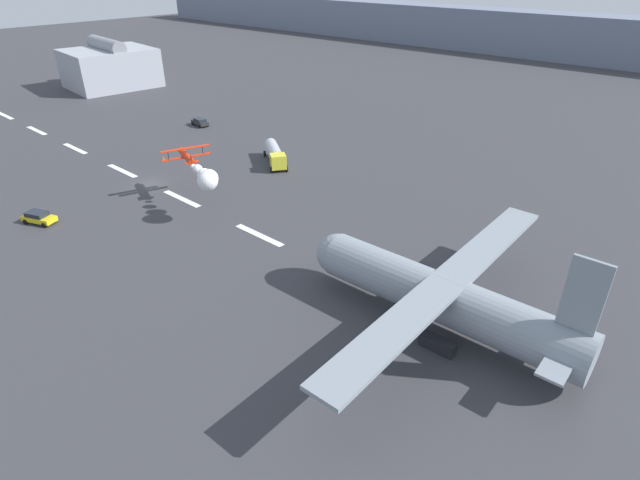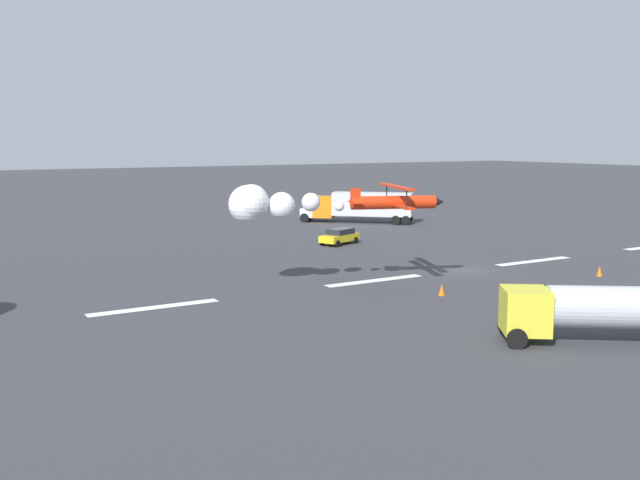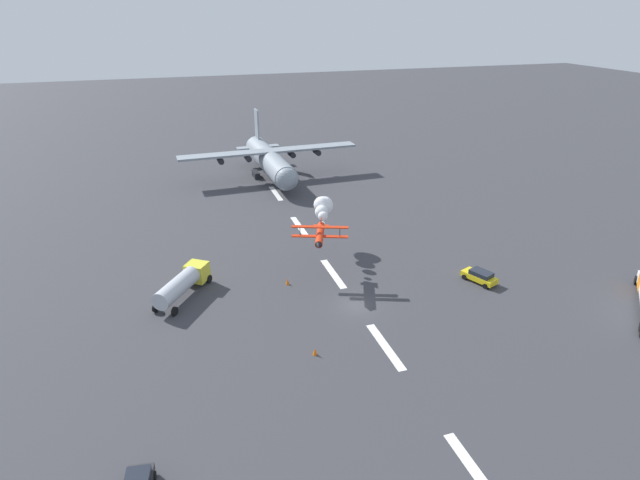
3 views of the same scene
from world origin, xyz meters
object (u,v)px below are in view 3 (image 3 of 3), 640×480
(traffic_cone_near, at_px, (315,351))
(traffic_cone_far, at_px, (288,282))
(stunt_biplane_red, at_px, (322,211))
(fuel_tanker_truck, at_px, (183,283))
(cargo_transport_plane, at_px, (271,162))
(followme_car_yellow, at_px, (480,276))

(traffic_cone_near, bearing_deg, traffic_cone_far, -3.52)
(stunt_biplane_red, relative_size, fuel_tanker_truck, 1.61)
(traffic_cone_near, bearing_deg, stunt_biplane_red, -19.46)
(stunt_biplane_red, relative_size, traffic_cone_near, 18.89)
(fuel_tanker_truck, distance_m, traffic_cone_far, 12.37)
(cargo_transport_plane, height_order, stunt_biplane_red, cargo_transport_plane)
(stunt_biplane_red, relative_size, followme_car_yellow, 3.03)
(followme_car_yellow, height_order, traffic_cone_far, followme_car_yellow)
(cargo_transport_plane, bearing_deg, followme_car_yellow, -162.42)
(followme_car_yellow, relative_size, traffic_cone_far, 6.23)
(followme_car_yellow, xyz_separation_m, traffic_cone_near, (-7.88, 23.58, -0.44))
(stunt_biplane_red, bearing_deg, cargo_transport_plane, -0.59)
(traffic_cone_near, xyz_separation_m, traffic_cone_far, (14.39, -0.88, 0.00))
(followme_car_yellow, distance_m, traffic_cone_far, 23.62)
(fuel_tanker_truck, bearing_deg, followme_car_yellow, -101.88)
(traffic_cone_near, bearing_deg, cargo_transport_plane, -8.40)
(traffic_cone_far, bearing_deg, fuel_tanker_truck, 86.06)
(fuel_tanker_truck, relative_size, traffic_cone_near, 11.73)
(cargo_transport_plane, bearing_deg, fuel_tanker_truck, 154.32)
(fuel_tanker_truck, xyz_separation_m, traffic_cone_far, (-0.85, -12.27, -1.37))
(followme_car_yellow, bearing_deg, stunt_biplane_red, 46.97)
(followme_car_yellow, xyz_separation_m, traffic_cone_far, (6.51, 22.70, -0.44))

